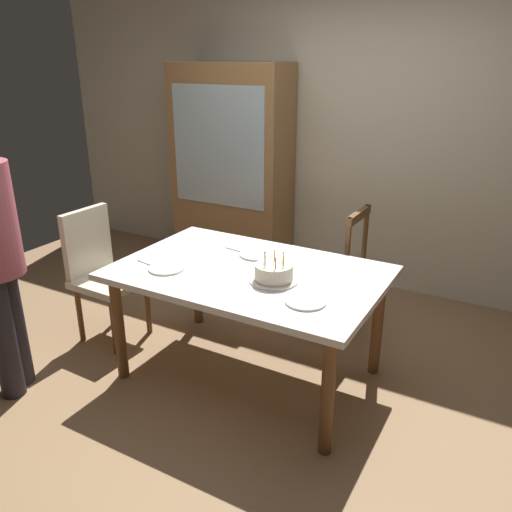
{
  "coord_description": "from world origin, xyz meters",
  "views": [
    {
      "loc": [
        1.44,
        -2.48,
        1.95
      ],
      "look_at": [
        0.05,
        0.0,
        0.84
      ],
      "focal_mm": 36.08,
      "sensor_mm": 36.0,
      "label": 1
    }
  ],
  "objects_px": {
    "plate_near_celebrant": "(167,268)",
    "chair_spindle_back": "(332,272)",
    "birthday_cake": "(274,273)",
    "plate_near_guest": "(306,301)",
    "chair_upholstered": "(101,268)",
    "china_cabinet": "(232,170)",
    "plate_far_side": "(256,254)",
    "dining_table": "(249,282)"
  },
  "relations": [
    {
      "from": "china_cabinet",
      "to": "plate_near_guest",
      "type": "bearing_deg",
      "value": -48.85
    },
    {
      "from": "birthday_cake",
      "to": "china_cabinet",
      "type": "height_order",
      "value": "china_cabinet"
    },
    {
      "from": "plate_near_guest",
      "to": "china_cabinet",
      "type": "distance_m",
      "value": 2.39
    },
    {
      "from": "birthday_cake",
      "to": "chair_spindle_back",
      "type": "xyz_separation_m",
      "value": [
        0.01,
        0.92,
        -0.33
      ]
    },
    {
      "from": "plate_far_side",
      "to": "chair_upholstered",
      "type": "distance_m",
      "value": 1.17
    },
    {
      "from": "plate_far_side",
      "to": "china_cabinet",
      "type": "distance_m",
      "value": 1.67
    },
    {
      "from": "plate_near_celebrant",
      "to": "plate_near_guest",
      "type": "height_order",
      "value": "same"
    },
    {
      "from": "dining_table",
      "to": "china_cabinet",
      "type": "height_order",
      "value": "china_cabinet"
    },
    {
      "from": "chair_upholstered",
      "to": "china_cabinet",
      "type": "xyz_separation_m",
      "value": [
        0.1,
        1.62,
        0.42
      ]
    },
    {
      "from": "dining_table",
      "to": "birthday_cake",
      "type": "distance_m",
      "value": 0.26
    },
    {
      "from": "plate_near_celebrant",
      "to": "plate_near_guest",
      "type": "xyz_separation_m",
      "value": [
        0.92,
        0.0,
        0.0
      ]
    },
    {
      "from": "chair_upholstered",
      "to": "china_cabinet",
      "type": "relative_size",
      "value": 0.5
    },
    {
      "from": "plate_near_celebrant",
      "to": "dining_table",
      "type": "bearing_deg",
      "value": 28.07
    },
    {
      "from": "dining_table",
      "to": "plate_near_guest",
      "type": "distance_m",
      "value": 0.54
    },
    {
      "from": "plate_near_guest",
      "to": "dining_table",
      "type": "bearing_deg",
      "value": 153.95
    },
    {
      "from": "plate_far_side",
      "to": "plate_near_guest",
      "type": "bearing_deg",
      "value": -39.97
    },
    {
      "from": "china_cabinet",
      "to": "chair_spindle_back",
      "type": "bearing_deg",
      "value": -28.66
    },
    {
      "from": "dining_table",
      "to": "plate_far_side",
      "type": "height_order",
      "value": "plate_far_side"
    },
    {
      "from": "birthday_cake",
      "to": "plate_far_side",
      "type": "bearing_deg",
      "value": 132.94
    },
    {
      "from": "chair_spindle_back",
      "to": "birthday_cake",
      "type": "bearing_deg",
      "value": -90.91
    },
    {
      "from": "dining_table",
      "to": "plate_near_guest",
      "type": "relative_size",
      "value": 7.28
    },
    {
      "from": "plate_near_celebrant",
      "to": "chair_spindle_back",
      "type": "distance_m",
      "value": 1.3
    },
    {
      "from": "plate_far_side",
      "to": "chair_upholstered",
      "type": "xyz_separation_m",
      "value": [
        -1.11,
        -0.3,
        -0.21
      ]
    },
    {
      "from": "birthday_cake",
      "to": "chair_spindle_back",
      "type": "relative_size",
      "value": 0.29
    },
    {
      "from": "plate_far_side",
      "to": "chair_spindle_back",
      "type": "height_order",
      "value": "chair_spindle_back"
    },
    {
      "from": "dining_table",
      "to": "plate_near_celebrant",
      "type": "xyz_separation_m",
      "value": [
        -0.44,
        -0.23,
        0.09
      ]
    },
    {
      "from": "chair_upholstered",
      "to": "plate_near_guest",
      "type": "bearing_deg",
      "value": -5.9
    },
    {
      "from": "chair_upholstered",
      "to": "china_cabinet",
      "type": "height_order",
      "value": "china_cabinet"
    },
    {
      "from": "dining_table",
      "to": "chair_upholstered",
      "type": "xyz_separation_m",
      "value": [
        -1.19,
        -0.06,
        -0.12
      ]
    },
    {
      "from": "china_cabinet",
      "to": "chair_upholstered",
      "type": "bearing_deg",
      "value": -93.67
    },
    {
      "from": "plate_near_celebrant",
      "to": "chair_spindle_back",
      "type": "xyz_separation_m",
      "value": [
        0.66,
        1.08,
        -0.29
      ]
    },
    {
      "from": "birthday_cake",
      "to": "plate_near_celebrant",
      "type": "relative_size",
      "value": 1.27
    },
    {
      "from": "plate_far_side",
      "to": "chair_spindle_back",
      "type": "xyz_separation_m",
      "value": [
        0.3,
        0.61,
        -0.29
      ]
    },
    {
      "from": "plate_far_side",
      "to": "china_cabinet",
      "type": "bearing_deg",
      "value": 127.26
    },
    {
      "from": "chair_upholstered",
      "to": "plate_far_side",
      "type": "bearing_deg",
      "value": 14.99
    },
    {
      "from": "plate_near_guest",
      "to": "chair_upholstered",
      "type": "height_order",
      "value": "chair_upholstered"
    },
    {
      "from": "birthday_cake",
      "to": "plate_near_celebrant",
      "type": "xyz_separation_m",
      "value": [
        -0.65,
        -0.16,
        -0.04
      ]
    },
    {
      "from": "dining_table",
      "to": "plate_far_side",
      "type": "distance_m",
      "value": 0.26
    },
    {
      "from": "chair_upholstered",
      "to": "birthday_cake",
      "type": "bearing_deg",
      "value": -0.56
    },
    {
      "from": "plate_far_side",
      "to": "birthday_cake",
      "type": "bearing_deg",
      "value": -47.06
    },
    {
      "from": "plate_far_side",
      "to": "plate_near_guest",
      "type": "xyz_separation_m",
      "value": [
        0.56,
        -0.47,
        0.0
      ]
    },
    {
      "from": "plate_near_celebrant",
      "to": "plate_near_guest",
      "type": "distance_m",
      "value": 0.92
    }
  ]
}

